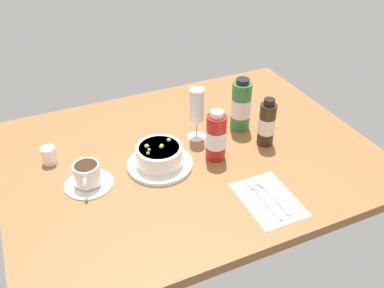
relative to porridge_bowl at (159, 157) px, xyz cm
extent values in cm
cube|color=brown|center=(10.60, 2.52, -4.85)|extent=(110.00, 84.00, 3.00)
cylinder|color=white|center=(0.00, 0.00, -2.75)|extent=(19.13, 19.13, 1.20)
cylinder|color=white|center=(0.00, 0.00, 0.61)|extent=(13.54, 13.54, 5.52)
cylinder|color=beige|center=(0.00, 0.00, 2.57)|extent=(11.64, 11.64, 1.60)
sphere|color=#75B051|center=(-3.06, -0.32, 3.47)|extent=(0.97, 0.97, 0.97)
sphere|color=#75B051|center=(0.54, -0.35, 3.47)|extent=(1.12, 1.12, 1.12)
sphere|color=#75B051|center=(-3.88, -1.69, 3.47)|extent=(0.97, 0.97, 0.97)
sphere|color=#75B051|center=(3.78, 1.97, 3.47)|extent=(1.25, 1.25, 1.25)
sphere|color=#75B051|center=(0.86, 0.06, 3.47)|extent=(1.25, 1.25, 1.25)
sphere|color=#75B051|center=(-3.08, 1.65, 3.47)|extent=(1.37, 1.37, 1.37)
cube|color=white|center=(21.07, -25.45, -3.20)|extent=(13.91, 19.52, 0.30)
cube|color=silver|center=(19.87, -26.45, -2.80)|extent=(1.31, 14.01, 0.50)
cube|color=silver|center=(19.87, -18.65, -2.80)|extent=(2.23, 3.62, 0.40)
cube|color=silver|center=(22.67, -26.45, -2.80)|extent=(1.10, 13.01, 0.50)
ellipsoid|color=silver|center=(22.67, -19.45, -2.75)|extent=(2.40, 4.00, 0.60)
cylinder|color=white|center=(-20.85, 0.22, -2.90)|extent=(13.46, 13.46, 0.90)
cylinder|color=white|center=(-20.85, 0.22, 0.49)|extent=(7.27, 7.27, 5.88)
cylinder|color=#392314|center=(-20.85, 0.22, 2.92)|extent=(6.18, 6.18, 1.00)
torus|color=white|center=(-22.22, -4.21, 0.78)|extent=(1.83, 3.68, 3.60)
cylinder|color=white|center=(-28.94, 14.83, -0.72)|extent=(4.24, 4.24, 5.26)
cone|color=white|center=(-27.53, 13.55, 1.28)|extent=(2.56, 2.52, 2.26)
cylinder|color=white|center=(16.09, 9.40, -3.15)|extent=(5.99, 5.99, 0.40)
cylinder|color=white|center=(16.09, 9.40, 0.18)|extent=(0.80, 0.80, 6.26)
cylinder|color=white|center=(16.09, 9.40, 8.53)|extent=(4.61, 4.61, 10.44)
cylinder|color=#ECEEB6|center=(16.09, 9.40, 6.96)|extent=(3.78, 3.78, 6.27)
cylinder|color=#337233|center=(31.38, 8.49, 4.85)|extent=(6.33, 6.33, 16.40)
cylinder|color=white|center=(31.38, 8.49, 4.52)|extent=(6.45, 6.45, 6.23)
cylinder|color=black|center=(31.38, 8.49, 13.79)|extent=(4.11, 4.11, 1.48)
cylinder|color=#B21E19|center=(16.71, -2.82, 3.79)|extent=(5.89, 5.89, 14.28)
cylinder|color=silver|center=(16.71, -2.82, 3.50)|extent=(6.01, 6.01, 5.43)
cylinder|color=silver|center=(16.71, -2.82, 11.75)|extent=(3.83, 3.83, 1.64)
cylinder|color=#382314|center=(34.24, -2.53, 3.56)|extent=(5.06, 5.06, 13.82)
cylinder|color=silver|center=(34.24, -2.53, 3.28)|extent=(5.16, 5.16, 5.25)
cylinder|color=black|center=(34.24, -2.53, 11.42)|extent=(3.29, 3.29, 1.91)
camera|label=1|loc=(-31.49, -92.91, 73.05)|focal=39.59mm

